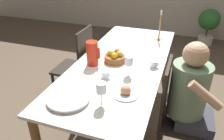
{
  "coord_description": "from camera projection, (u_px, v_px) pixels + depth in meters",
  "views": [
    {
      "loc": [
        0.58,
        -1.98,
        1.76
      ],
      "look_at": [
        0.0,
        -0.32,
        0.79
      ],
      "focal_mm": 35.0,
      "sensor_mm": 36.0,
      "label": 1
    }
  ],
  "objects": [
    {
      "name": "candlestick_tall",
      "position": [
        160.0,
        29.0,
        2.73
      ],
      "size": [
        0.06,
        0.06,
        0.37
      ],
      "color": "olive",
      "rests_on": "dining_table"
    },
    {
      "name": "teacup_near_person",
      "position": [
        105.0,
        75.0,
        1.95
      ],
      "size": [
        0.12,
        0.12,
        0.07
      ],
      "color": "silver",
      "rests_on": "dining_table"
    },
    {
      "name": "bread_plate",
      "position": [
        126.0,
        92.0,
        1.74
      ],
      "size": [
        0.22,
        0.22,
        0.09
      ],
      "color": "silver",
      "rests_on": "dining_table"
    },
    {
      "name": "wine_glass_juice",
      "position": [
        101.0,
        89.0,
        1.57
      ],
      "size": [
        0.08,
        0.08,
        0.19
      ],
      "color": "white",
      "rests_on": "dining_table"
    },
    {
      "name": "serving_tray",
      "position": [
        68.0,
        99.0,
        1.67
      ],
      "size": [
        0.33,
        0.33,
        0.03
      ],
      "color": "#B7B2A8",
      "rests_on": "dining_table"
    },
    {
      "name": "chair_opposite",
      "position": [
        78.0,
        64.0,
        2.71
      ],
      "size": [
        0.42,
        0.42,
        0.98
      ],
      "rotation": [
        0.0,
        0.0,
        1.57
      ],
      "color": "black",
      "rests_on": "ground_plane"
    },
    {
      "name": "red_pitcher",
      "position": [
        92.0,
        53.0,
        2.15
      ],
      "size": [
        0.14,
        0.12,
        0.24
      ],
      "color": "red",
      "rests_on": "dining_table"
    },
    {
      "name": "potted_plant",
      "position": [
        209.0,
        23.0,
        4.44
      ],
      "size": [
        0.42,
        0.42,
        0.73
      ],
      "color": "beige",
      "rests_on": "ground_plane"
    },
    {
      "name": "dining_table",
      "position": [
        122.0,
        67.0,
        2.34
      ],
      "size": [
        0.88,
        2.16,
        0.74
      ],
      "color": "white",
      "rests_on": "ground_plane"
    },
    {
      "name": "person_seated",
      "position": [
        191.0,
        98.0,
        1.77
      ],
      "size": [
        0.39,
        0.41,
        1.18
      ],
      "rotation": [
        0.0,
        0.0,
        -1.57
      ],
      "color": "#33333D",
      "rests_on": "ground_plane"
    },
    {
      "name": "wine_glass_water",
      "position": [
        129.0,
        62.0,
        1.96
      ],
      "size": [
        0.08,
        0.08,
        0.19
      ],
      "color": "white",
      "rests_on": "dining_table"
    },
    {
      "name": "chair_person_side",
      "position": [
        176.0,
        113.0,
        1.9
      ],
      "size": [
        0.42,
        0.42,
        0.98
      ],
      "rotation": [
        0.0,
        0.0,
        -1.57
      ],
      "color": "black",
      "rests_on": "ground_plane"
    },
    {
      "name": "ground_plane",
      "position": [
        121.0,
        115.0,
        2.65
      ],
      "size": [
        20.0,
        20.0,
        0.0
      ],
      "primitive_type": "plane",
      "color": "brown"
    },
    {
      "name": "teacup_across",
      "position": [
        154.0,
        65.0,
        2.13
      ],
      "size": [
        0.12,
        0.12,
        0.07
      ],
      "color": "silver",
      "rests_on": "dining_table"
    },
    {
      "name": "fruit_bowl",
      "position": [
        115.0,
        57.0,
        2.24
      ],
      "size": [
        0.22,
        0.22,
        0.12
      ],
      "color": "brown",
      "rests_on": "dining_table"
    }
  ]
}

